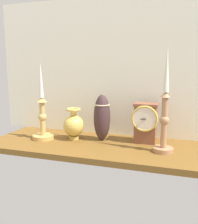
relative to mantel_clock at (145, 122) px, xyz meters
The scene contains 7 objects.
ground_plane 21.54cm from the mantel_clock, 154.83° to the right, with size 100.00×36.00×2.40cm, color brown.
back_wall 30.77cm from the mantel_clock, 148.51° to the left, with size 120.00×2.00×65.00cm, color white.
mantel_clock is the anchor object (origin of this frame).
candlestick_tall_left 14.27cm from the mantel_clock, 50.91° to the right, with size 7.87×7.87×40.77cm.
candlestick_tall_center 46.38cm from the mantel_clock, 169.40° to the right, with size 9.69×9.69×35.15cm.
brass_vase_bulbous 32.23cm from the mantel_clock, behind, with size 9.56×9.56×14.43cm.
tall_ceramic_vase 19.24cm from the mantel_clock, behind, with size 7.53×7.53×20.80cm.
Camera 1 is at (29.63, -97.75, 32.46)cm, focal length 39.58 mm.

